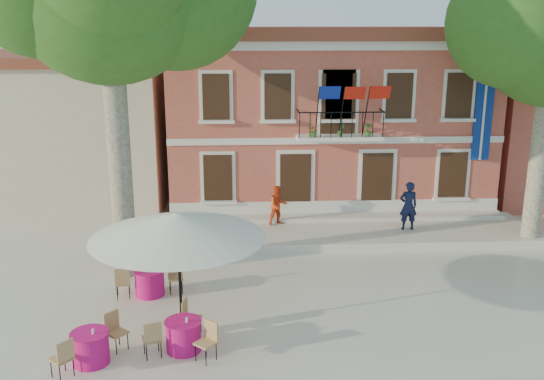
{
  "coord_description": "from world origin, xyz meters",
  "views": [
    {
      "loc": [
        -1.7,
        -16.71,
        7.6
      ],
      "look_at": [
        -0.64,
        3.5,
        2.05
      ],
      "focal_mm": 40.0,
      "sensor_mm": 36.0,
      "label": 1
    }
  ],
  "objects": [
    {
      "name": "cafe_table_0",
      "position": [
        -4.4,
        -0.36,
        0.42
      ],
      "size": [
        1.96,
        0.9,
        0.95
      ],
      "color": "#D31368",
      "rests_on": "ground"
    },
    {
      "name": "patio_umbrella",
      "position": [
        -3.26,
        -2.69,
        2.88
      ],
      "size": [
        4.3,
        4.3,
        3.2
      ],
      "color": "black",
      "rests_on": "ground"
    },
    {
      "name": "ground",
      "position": [
        0.0,
        0.0,
        0.0
      ],
      "size": [
        90.0,
        90.0,
        0.0
      ],
      "primitive_type": "plane",
      "color": "beige",
      "rests_on": "ground"
    },
    {
      "name": "cafe_table_1",
      "position": [
        -3.14,
        -3.54,
        0.43
      ],
      "size": [
        1.83,
        1.78,
        0.95
      ],
      "color": "#D31368",
      "rests_on": "ground"
    },
    {
      "name": "cafe_table_2",
      "position": [
        -5.24,
        -4.0,
        0.42
      ],
      "size": [
        1.59,
        1.71,
        0.95
      ],
      "color": "#D31368",
      "rests_on": "ground"
    },
    {
      "name": "pedestrian_navy",
      "position": [
        4.38,
        4.16,
        1.2
      ],
      "size": [
        0.66,
        0.44,
        1.81
      ],
      "primitive_type": "imported",
      "rotation": [
        0.0,
        0.0,
        3.15
      ],
      "color": "#101736",
      "rests_on": "terrace"
    },
    {
      "name": "pedestrian_orange",
      "position": [
        -0.34,
        4.96,
        1.05
      ],
      "size": [
        0.88,
        0.79,
        1.5
      ],
      "primitive_type": "imported",
      "rotation": [
        0.0,
        0.0,
        0.35
      ],
      "color": "#DE421A",
      "rests_on": "terrace"
    },
    {
      "name": "neighbor_west",
      "position": [
        -9.5,
        11.0,
        3.22
      ],
      "size": [
        9.4,
        9.4,
        6.4
      ],
      "color": "beige",
      "rests_on": "ground"
    },
    {
      "name": "main_building",
      "position": [
        2.0,
        9.99,
        3.78
      ],
      "size": [
        13.5,
        9.59,
        7.5
      ],
      "color": "#BB6843",
      "rests_on": "ground"
    },
    {
      "name": "terrace",
      "position": [
        2.0,
        4.4,
        0.15
      ],
      "size": [
        14.0,
        3.4,
        0.3
      ],
      "primitive_type": "cube",
      "color": "silver",
      "rests_on": "ground"
    }
  ]
}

